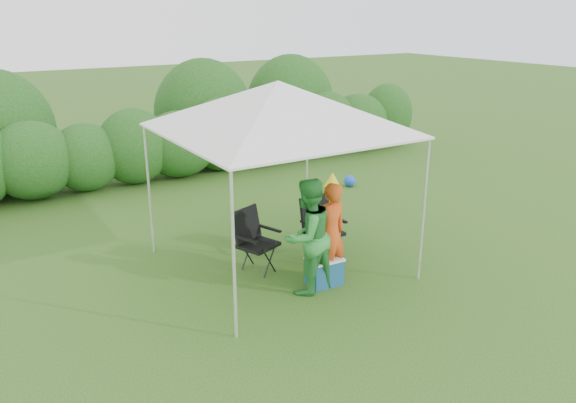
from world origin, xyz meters
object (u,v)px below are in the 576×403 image
chair_left (253,236)px  woman (308,236)px  chair_right (320,224)px  canopy (278,107)px  cooler (324,271)px  man (330,234)px

chair_left → woman: 1.09m
chair_right → chair_left: size_ratio=1.02×
canopy → woman: 1.89m
canopy → cooler: canopy is taller
cooler → man: bearing=20.3°
woman → cooler: size_ratio=3.21×
man → woman: 0.44m
cooler → woman: bearing=-171.4°
woman → cooler: woman is taller
chair_left → chair_right: bearing=-26.3°
chair_right → man: (-0.41, -0.83, 0.20)m
canopy → woman: bearing=-96.3°
chair_right → man: size_ratio=0.65×
man → woman: size_ratio=0.92×
chair_left → canopy: bearing=-29.6°
canopy → man: (0.32, -0.88, -1.71)m
chair_left → man: size_ratio=0.63×
woman → chair_right: bearing=-145.3°
man → cooler: 0.56m
canopy → chair_right: 2.05m
chair_right → man: 0.95m
chair_left → woman: size_ratio=0.58×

